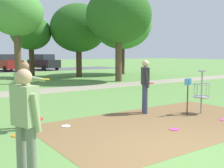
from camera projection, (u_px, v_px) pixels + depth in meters
The scene contains 19 objects.
ground_plane at pixel (184, 156), 5.12m from camera, with size 160.00×160.00×0.00m, color #5B8942.
dirt_tee_pad at pixel (165, 123), 7.56m from camera, with size 6.71×3.78×0.01m, color brown.
disc_golf_basket at pixel (200, 90), 8.68m from camera, with size 0.98×0.58×1.39m.
player_foreground_watching at pixel (24, 91), 6.87m from camera, with size 0.81×0.95×1.71m.
player_throwing at pixel (26, 122), 3.81m from camera, with size 0.45×0.50×1.71m.
player_waiting_right at pixel (145, 83), 8.73m from camera, with size 0.45×0.48×1.71m.
frisbee_near_basket at pixel (174, 129), 6.90m from camera, with size 0.24×0.24×0.02m, color #E53D99.
frisbee_mid_grass at pixel (17, 135), 6.39m from camera, with size 0.25×0.25×0.02m, color orange.
frisbee_far_left at pixel (66, 126), 7.22m from camera, with size 0.24×0.24×0.02m, color white.
frisbee_far_right at pixel (224, 120), 7.87m from camera, with size 0.23×0.23×0.02m, color #E53D99.
frisbee_scattered_b at pixel (35, 117), 8.19m from camera, with size 0.23×0.23×0.02m, color green.
tree_near_left at pixel (119, 16), 18.51m from camera, with size 4.46×4.46×6.38m.
tree_near_right at pixel (122, 24), 25.02m from camera, with size 5.40×5.40×6.90m.
tree_mid_left at pixel (16, 14), 16.87m from camera, with size 3.32×3.32×5.83m.
tree_mid_center at pixel (31, 33), 21.63m from camera, with size 3.20×3.20×4.93m.
tree_far_left at pixel (79, 28), 22.04m from camera, with size 4.55×4.55×5.90m.
parked_car_center_right at pixel (8, 63), 30.17m from camera, with size 2.41×4.41×1.84m.
parked_car_rightmost at pixel (44, 62), 32.01m from camera, with size 2.73×4.50×1.84m.
gravel_path at pixel (22, 93), 13.40m from camera, with size 40.00×1.99×0.00m, color gray.
Camera 1 is at (-3.93, -3.29, 1.92)m, focal length 43.86 mm.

